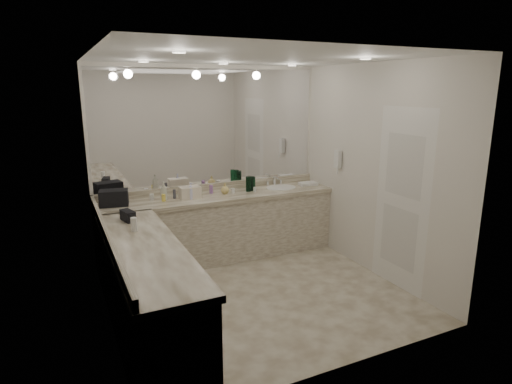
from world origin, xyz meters
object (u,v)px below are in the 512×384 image
soap_bottle_c (225,188)px  cream_cosmetic_case (190,192)px  hand_towel (308,184)px  soap_bottle_a (164,191)px  wall_phone (338,159)px  black_toiletry_bag (114,198)px  soap_bottle_b (191,191)px  sink (281,188)px

soap_bottle_c → cream_cosmetic_case: bearing=-178.1°
cream_cosmetic_case → hand_towel: bearing=-2.1°
soap_bottle_a → soap_bottle_c: (0.83, -0.03, -0.05)m
hand_towel → soap_bottle_c: 1.30m
wall_phone → black_toiletry_bag: bearing=169.6°
hand_towel → soap_bottle_b: 1.80m
cream_cosmetic_case → soap_bottle_c: size_ratio=1.84×
sink → soap_bottle_b: (-1.35, -0.03, 0.11)m
black_toiletry_bag → soap_bottle_b: 0.95m
black_toiletry_bag → soap_bottle_c: black_toiletry_bag is taller
hand_towel → sink: bearing=177.8°
sink → cream_cosmetic_case: bearing=179.8°
hand_towel → soap_bottle_a: soap_bottle_a is taller
cream_cosmetic_case → soap_bottle_b: 0.04m
wall_phone → soap_bottle_a: (-2.29, 0.55, -0.33)m
soap_bottle_b → soap_bottle_c: bearing=5.8°
soap_bottle_c → hand_towel: bearing=-1.7°
cream_cosmetic_case → soap_bottle_c: (0.50, 0.02, -0.00)m
cream_cosmetic_case → soap_bottle_a: 0.34m
black_toiletry_bag → hand_towel: size_ratio=1.32×
soap_bottle_a → soap_bottle_c: 0.83m
black_toiletry_bag → soap_bottle_b: bearing=-3.8°
sink → wall_phone: 0.91m
black_toiletry_bag → soap_bottle_a: size_ratio=1.40×
sink → black_toiletry_bag: size_ratio=1.31×
sink → soap_bottle_c: bearing=178.6°
sink → soap_bottle_a: bearing=178.3°
soap_bottle_c → sink: bearing=-1.4°
wall_phone → soap_bottle_b: (-1.95, 0.47, -0.34)m
sink → black_toiletry_bag: bearing=179.1°
wall_phone → soap_bottle_a: size_ratio=1.01×
soap_bottle_b → black_toiletry_bag: bearing=176.2°
wall_phone → black_toiletry_bag: wall_phone is taller
black_toiletry_bag → soap_bottle_b: soap_bottle_b is taller
wall_phone → hand_towel: bearing=108.2°
black_toiletry_bag → cream_cosmetic_case: 0.95m
black_toiletry_bag → cream_cosmetic_case: size_ratio=1.25×
cream_cosmetic_case → soap_bottle_a: bearing=170.7°
wall_phone → soap_bottle_b: size_ratio=1.14×
hand_towel → soap_bottle_b: soap_bottle_b is taller
soap_bottle_c → soap_bottle_a: bearing=177.9°
soap_bottle_b → wall_phone: bearing=-13.6°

